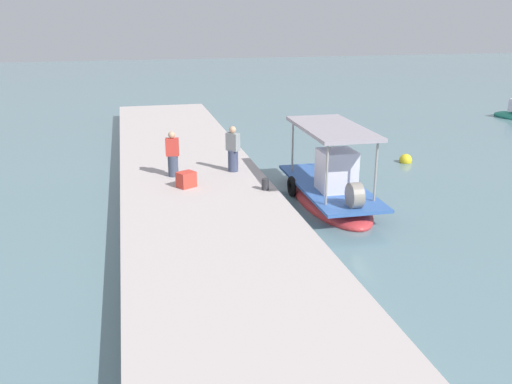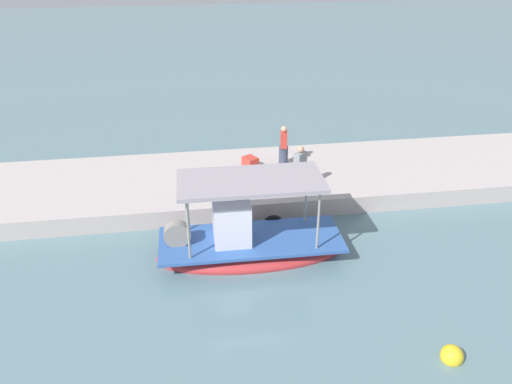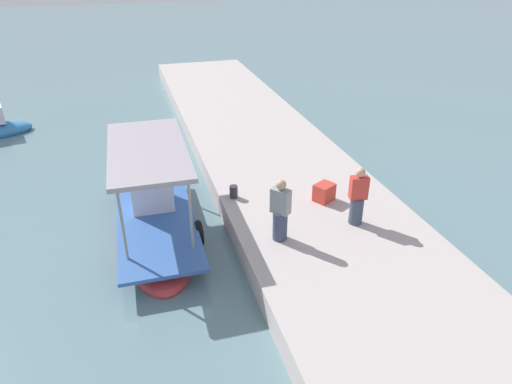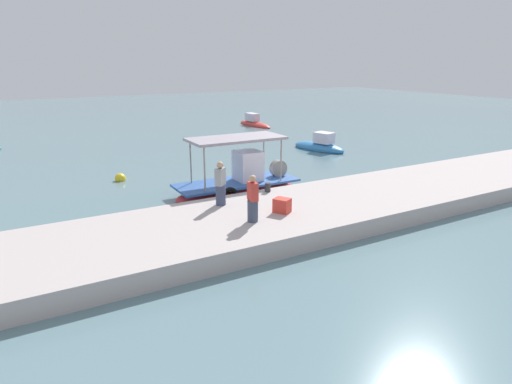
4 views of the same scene
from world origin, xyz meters
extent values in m
plane|color=slate|center=(0.00, 0.00, 0.00)|extent=(120.00, 120.00, 0.00)
cube|color=#BCB0AC|center=(0.00, -4.48, 0.33)|extent=(36.00, 5.05, 0.66)
ellipsoid|color=#C53437|center=(-0.21, -0.03, 0.07)|extent=(5.90, 2.18, 0.83)
cube|color=#355FA8|center=(-0.21, -0.03, 0.53)|extent=(5.66, 2.17, 0.10)
cube|color=silver|center=(0.37, -0.03, 1.21)|extent=(1.12, 1.17, 1.45)
cylinder|color=gray|center=(1.68, 0.74, 1.49)|extent=(0.07, 0.07, 2.01)
cylinder|color=gray|center=(1.65, -0.85, 1.49)|extent=(0.07, 0.07, 2.01)
cylinder|color=gray|center=(-2.08, 0.80, 1.49)|extent=(0.07, 0.07, 2.01)
cylinder|color=gray|center=(-2.10, -0.79, 1.49)|extent=(0.07, 0.07, 2.01)
cube|color=#A096A0|center=(-0.21, -0.03, 2.56)|extent=(4.28, 2.05, 0.12)
torus|color=black|center=(-1.11, -1.10, 0.33)|extent=(0.74, 0.19, 0.74)
cylinder|color=gray|center=(2.02, -0.06, 0.93)|extent=(0.81, 0.36, 0.80)
cylinder|color=#3B455A|center=(-2.25, -5.15, 1.04)|extent=(0.41, 0.41, 0.75)
cube|color=#C93930|center=(-2.25, -5.15, 1.72)|extent=(0.32, 0.49, 0.62)
sphere|color=tan|center=(-2.25, -5.15, 2.16)|extent=(0.24, 0.24, 0.24)
cylinder|color=#3A435F|center=(-2.40, -2.96, 1.05)|extent=(0.52, 0.52, 0.77)
cube|color=gray|center=(-2.40, -2.96, 1.76)|extent=(0.53, 0.51, 0.64)
sphere|color=tan|center=(-2.40, -2.96, 2.20)|extent=(0.25, 0.25, 0.25)
cylinder|color=#2D2D33|center=(0.03, -2.36, 0.85)|extent=(0.24, 0.24, 0.37)
cube|color=red|center=(-0.87, -4.84, 0.92)|extent=(0.66, 0.70, 0.51)
sphere|color=yellow|center=(-4.28, 4.99, 0.11)|extent=(0.54, 0.54, 0.54)
camera|label=1|loc=(16.83, -6.62, 6.27)|focal=38.94mm
camera|label=2|loc=(1.59, 12.90, 9.01)|focal=35.25mm
camera|label=3|loc=(-11.60, 0.36, 7.25)|focal=32.32mm
camera|label=4|loc=(-9.28, -17.64, 5.95)|focal=31.58mm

